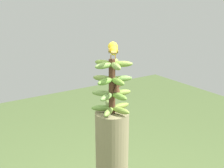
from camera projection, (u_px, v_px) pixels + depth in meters
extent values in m
cylinder|color=#4C2D1E|center=(112.00, 87.00, 1.59)|extent=(0.04, 0.04, 0.33)
ellipsoid|color=olive|center=(120.00, 106.00, 1.66)|extent=(0.13, 0.04, 0.04)
ellipsoid|color=olive|center=(109.00, 104.00, 1.69)|extent=(0.07, 0.13, 0.04)
ellipsoid|color=#6D9A42|center=(102.00, 108.00, 1.63)|extent=(0.12, 0.10, 0.04)
ellipsoid|color=olive|center=(108.00, 112.00, 1.57)|extent=(0.12, 0.11, 0.04)
ellipsoid|color=olive|center=(120.00, 111.00, 1.59)|extent=(0.08, 0.13, 0.04)
ellipsoid|color=#72954C|center=(107.00, 97.00, 1.55)|extent=(0.13, 0.09, 0.04)
ellipsoid|color=olive|center=(119.00, 96.00, 1.56)|extent=(0.05, 0.13, 0.04)
ellipsoid|color=olive|center=(121.00, 93.00, 1.63)|extent=(0.13, 0.06, 0.04)
ellipsoid|color=olive|center=(111.00, 91.00, 1.66)|extent=(0.09, 0.13, 0.04)
ellipsoid|color=#769A4B|center=(102.00, 93.00, 1.62)|extent=(0.11, 0.11, 0.04)
ellipsoid|color=#6C9E3E|center=(105.00, 81.00, 1.53)|extent=(0.13, 0.07, 0.04)
ellipsoid|color=olive|center=(118.00, 82.00, 1.53)|extent=(0.04, 0.13, 0.04)
ellipsoid|color=#6C9644|center=(122.00, 79.00, 1.59)|extent=(0.13, 0.07, 0.04)
ellipsoid|color=olive|center=(113.00, 77.00, 1.63)|extent=(0.10, 0.12, 0.04)
ellipsoid|color=olive|center=(103.00, 78.00, 1.60)|extent=(0.10, 0.12, 0.04)
ellipsoid|color=olive|center=(122.00, 64.00, 1.55)|extent=(0.13, 0.09, 0.04)
ellipsoid|color=olive|center=(114.00, 62.00, 1.60)|extent=(0.12, 0.11, 0.04)
ellipsoid|color=olive|center=(104.00, 63.00, 1.58)|extent=(0.08, 0.13, 0.04)
ellipsoid|color=#759A48|center=(104.00, 66.00, 1.52)|extent=(0.13, 0.05, 0.04)
ellipsoid|color=#7D9A4A|center=(116.00, 66.00, 1.50)|extent=(0.06, 0.13, 0.04)
cone|color=brown|center=(117.00, 87.00, 1.57)|extent=(0.04, 0.04, 0.06)
cone|color=#4C2D1E|center=(118.00, 81.00, 1.57)|extent=(0.04, 0.04, 0.06)
cylinder|color=#C68933|center=(116.00, 57.00, 1.55)|extent=(0.00, 0.01, 0.02)
cylinder|color=#C68933|center=(111.00, 57.00, 1.55)|extent=(0.01, 0.01, 0.02)
ellipsoid|color=yellow|center=(113.00, 50.00, 1.54)|extent=(0.09, 0.11, 0.05)
ellipsoid|color=olive|center=(117.00, 50.00, 1.53)|extent=(0.05, 0.07, 0.03)
ellipsoid|color=olive|center=(109.00, 50.00, 1.53)|extent=(0.05, 0.07, 0.03)
cube|color=olive|center=(114.00, 52.00, 1.46)|extent=(0.06, 0.07, 0.01)
sphere|color=yellow|center=(113.00, 47.00, 1.58)|extent=(0.06, 0.06, 0.06)
sphere|color=black|center=(109.00, 46.00, 1.58)|extent=(0.01, 0.01, 0.01)
cone|color=orange|center=(113.00, 46.00, 1.61)|extent=(0.03, 0.04, 0.02)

